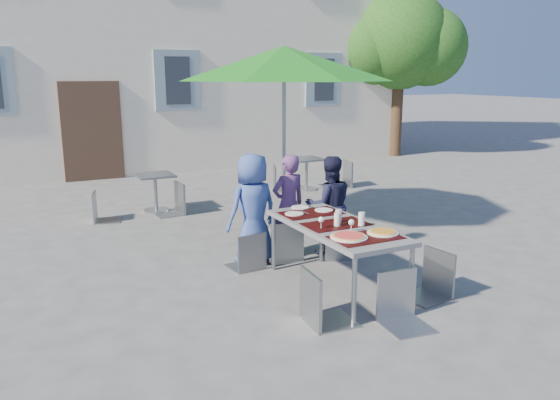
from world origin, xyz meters
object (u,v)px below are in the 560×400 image
chair_0 (248,229)px  patio_umbrella (284,64)px  chair_1 (284,216)px  dining_table (336,229)px  pizza_near_left (349,236)px  cafe_table_1 (307,170)px  chair_3 (321,265)px  chair_5 (404,268)px  bg_chair_l_0 (100,189)px  bg_chair_r_0 (173,180)px  child_1 (288,204)px  bg_chair_l_1 (280,163)px  pizza_near_right (383,232)px  chair_4 (434,247)px  bg_chair_r_1 (344,158)px  child_0 (253,209)px  cafe_table_0 (155,188)px  chair_2 (341,215)px  child_2 (329,206)px

chair_0 → patio_umbrella: patio_umbrella is taller
chair_0 → chair_1: (0.53, 0.07, 0.08)m
dining_table → pizza_near_left: bearing=-108.3°
cafe_table_1 → chair_3: bearing=-118.1°
chair_5 → bg_chair_l_0: 5.54m
pizza_near_left → bg_chair_r_0: size_ratio=0.37×
chair_5 → bg_chair_l_0: size_ratio=1.05×
pizza_near_left → chair_1: chair_1 is taller
dining_table → chair_5: size_ratio=1.92×
child_1 → bg_chair_l_1: bearing=-120.4°
pizza_near_right → child_1: size_ratio=0.24×
dining_table → chair_4: bearing=-37.5°
chair_1 → chair_3: bearing=-106.2°
patio_umbrella → chair_0: bearing=-130.2°
chair_5 → patio_umbrella: size_ratio=0.30×
patio_umbrella → bg_chair_r_1: size_ratio=3.06×
child_1 → chair_4: bearing=103.8°
chair_0 → bg_chair_l_0: bearing=111.7°
chair_0 → chair_5: 2.16m
child_0 → cafe_table_0: 3.24m
chair_3 → chair_4: chair_3 is taller
chair_2 → bg_chair_l_0: size_ratio=1.09×
chair_4 → cafe_table_0: bearing=108.8°
patio_umbrella → chair_4: bearing=-86.3°
dining_table → bg_chair_l_0: (-1.86, 4.16, -0.16)m
cafe_table_0 → bg_chair_l_1: bg_chair_l_1 is taller
chair_3 → bg_chair_l_0: bearing=104.6°
dining_table → cafe_table_0: bearing=101.4°
dining_table → child_2: child_2 is taller
dining_table → pizza_near_right: size_ratio=5.76×
chair_4 → cafe_table_0: 5.34m
patio_umbrella → bg_chair_l_0: patio_umbrella is taller
child_1 → chair_1: 0.36m
chair_5 → bg_chair_l_1: 6.29m
chair_1 → chair_3: chair_3 is taller
bg_chair_l_0 → bg_chair_l_1: bearing=13.2°
chair_2 → pizza_near_right: bearing=-105.7°
pizza_near_right → chair_3: (-0.82, -0.16, -0.17)m
child_0 → patio_umbrella: (1.08, 1.26, 1.79)m
child_0 → child_1: size_ratio=1.05×
chair_4 → pizza_near_right: bearing=168.9°
child_2 → chair_0: (-1.20, -0.08, -0.14)m
dining_table → pizza_near_right: bearing=-66.0°
child_1 → child_2: (0.46, -0.28, -0.01)m
child_2 → patio_umbrella: patio_umbrella is taller
child_0 → cafe_table_1: size_ratio=2.12×
dining_table → chair_0: 1.20m
chair_0 → chair_3: 1.70m
pizza_near_left → cafe_table_1: (2.52, 5.32, -0.35)m
bg_chair_r_1 → pizza_near_left: bearing=-122.7°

